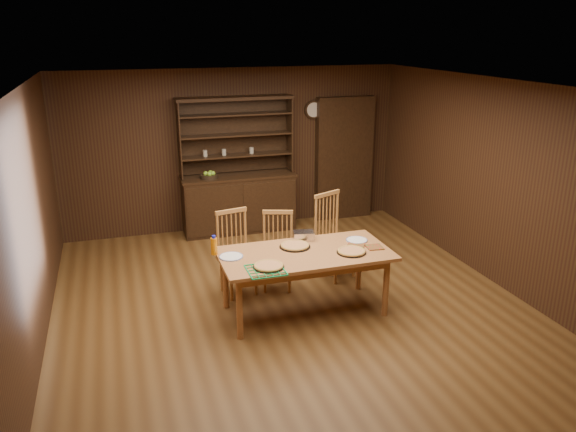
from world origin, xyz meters
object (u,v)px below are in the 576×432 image
object	(u,v)px
dining_table	(305,259)
china_hutch	(238,196)
chair_center	(278,247)
juice_bottle	(214,246)
chair_left	(235,249)
chair_right	(332,232)

from	to	relation	value
dining_table	china_hutch	bearing A→B (deg)	92.01
chair_center	dining_table	bearing A→B (deg)	-64.18
china_hutch	juice_bottle	distance (m)	2.88
chair_center	chair_left	bearing A→B (deg)	-162.45
chair_right	juice_bottle	world-z (taller)	chair_right
chair_center	chair_right	xyz separation A→B (m)	(0.78, 0.11, 0.08)
dining_table	juice_bottle	bearing A→B (deg)	165.84
chair_left	juice_bottle	xyz separation A→B (m)	(-0.35, -0.54, 0.29)
dining_table	juice_bottle	xyz separation A→B (m)	(-1.00, 0.25, 0.18)
dining_table	chair_center	xyz separation A→B (m)	(-0.10, 0.78, -0.15)
chair_left	chair_center	world-z (taller)	chair_left
dining_table	chair_right	size ratio (longest dim) A/B	1.72
dining_table	chair_left	size ratio (longest dim) A/B	1.84
china_hutch	juice_bottle	world-z (taller)	china_hutch
china_hutch	chair_left	world-z (taller)	china_hutch
chair_right	juice_bottle	bearing A→B (deg)	176.71
chair_center	china_hutch	bearing A→B (deg)	109.09
dining_table	chair_left	world-z (taller)	chair_left
chair_right	chair_left	bearing A→B (deg)	160.17
chair_center	chair_right	bearing A→B (deg)	26.83
juice_bottle	chair_left	bearing A→B (deg)	56.78
china_hutch	chair_left	bearing A→B (deg)	-103.79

